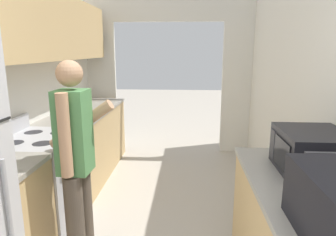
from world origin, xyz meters
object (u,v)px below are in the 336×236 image
object	(u,v)px
range_oven	(42,184)
knife	(75,120)
microwave	(312,152)
person	(76,165)

from	to	relation	value
range_oven	knife	xyz separation A→B (m)	(0.08, 0.66, 0.44)
microwave	person	bearing A→B (deg)	174.46
range_oven	microwave	size ratio (longest dim) A/B	2.20
knife	person	bearing A→B (deg)	-100.04
range_oven	person	xyz separation A→B (m)	(0.52, -0.48, 0.39)
person	knife	world-z (taller)	person
person	microwave	xyz separation A→B (m)	(1.55, -0.15, 0.18)
range_oven	microwave	xyz separation A→B (m)	(2.07, -0.63, 0.57)
person	microwave	world-z (taller)	person
person	microwave	distance (m)	1.57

